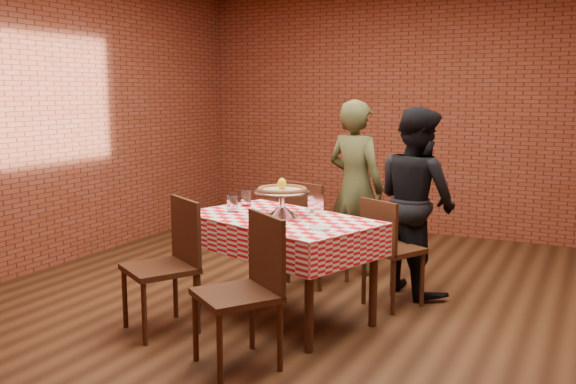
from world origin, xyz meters
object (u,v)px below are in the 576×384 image
(chair_far_right, at_px, (394,252))
(condiment_caddy, at_px, (316,203))
(chair_far_left, at_px, (318,232))
(water_glass_right, at_px, (246,198))
(chair_near_left, at_px, (160,267))
(chair_near_right, at_px, (236,293))
(table, at_px, (281,268))
(pizza_stand, at_px, (282,204))
(diner_black, at_px, (416,201))
(diner_olive, at_px, (355,187))
(water_glass_left, at_px, (232,203))
(pizza, at_px, (282,190))

(chair_far_right, bearing_deg, condiment_caddy, 59.37)
(chair_far_left, height_order, chair_far_right, chair_far_left)
(water_glass_right, distance_m, chair_near_left, 1.02)
(chair_near_right, bearing_deg, table, 134.53)
(pizza_stand, relative_size, chair_far_left, 0.46)
(chair_far_left, height_order, diner_black, diner_black)
(diner_olive, bearing_deg, water_glass_right, 79.04)
(chair_far_left, bearing_deg, water_glass_right, 75.44)
(water_glass_left, relative_size, water_glass_right, 1.00)
(chair_far_left, distance_m, diner_olive, 0.61)
(pizza, height_order, chair_near_right, pizza)
(table, relative_size, pizza_stand, 3.25)
(water_glass_right, bearing_deg, chair_near_left, -99.26)
(water_glass_right, distance_m, chair_far_right, 1.25)
(table, distance_m, chair_far_left, 0.92)
(condiment_caddy, xyz_separation_m, diner_black, (0.58, 0.76, -0.05))
(pizza_stand, height_order, water_glass_left, pizza_stand)
(pizza, relative_size, chair_near_left, 0.40)
(chair_far_left, bearing_deg, chair_far_right, 176.35)
(condiment_caddy, bearing_deg, diner_olive, 134.10)
(table, relative_size, water_glass_left, 10.68)
(chair_near_right, bearing_deg, pizza, 134.80)
(chair_near_left, xyz_separation_m, diner_black, (1.35, 1.68, 0.31))
(water_glass_right, relative_size, chair_near_left, 0.14)
(pizza_stand, relative_size, chair_near_left, 0.46)
(pizza, distance_m, diner_black, 1.26)
(pizza_stand, relative_size, condiment_caddy, 2.98)
(chair_near_right, height_order, chair_far_right, chair_near_right)
(water_glass_left, bearing_deg, condiment_caddy, 23.73)
(table, relative_size, diner_black, 0.88)
(pizza_stand, xyz_separation_m, diner_black, (0.74, 1.01, -0.08))
(chair_far_right, distance_m, diner_olive, 1.05)
(pizza_stand, xyz_separation_m, condiment_caddy, (0.16, 0.25, -0.02))
(table, bearing_deg, chair_far_left, 96.39)
(condiment_caddy, height_order, diner_black, diner_black)
(pizza_stand, bearing_deg, chair_far_left, 95.94)
(chair_far_right, bearing_deg, pizza, 67.17)
(chair_far_right, height_order, diner_black, diner_black)
(chair_far_right, bearing_deg, table, 69.46)
(pizza, xyz_separation_m, condiment_caddy, (0.16, 0.25, -0.12))
(water_glass_left, distance_m, water_glass_right, 0.28)
(condiment_caddy, height_order, chair_far_right, condiment_caddy)
(water_glass_left, distance_m, diner_black, 1.55)
(chair_near_left, height_order, chair_far_left, chair_near_left)
(water_glass_left, bearing_deg, chair_far_left, 69.42)
(chair_near_left, bearing_deg, pizza, 77.79)
(water_glass_right, xyz_separation_m, chair_far_left, (0.37, 0.60, -0.37))
(pizza_stand, bearing_deg, chair_far_right, 40.04)
(water_glass_right, height_order, condiment_caddy, condiment_caddy)
(condiment_caddy, relative_size, chair_far_left, 0.16)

